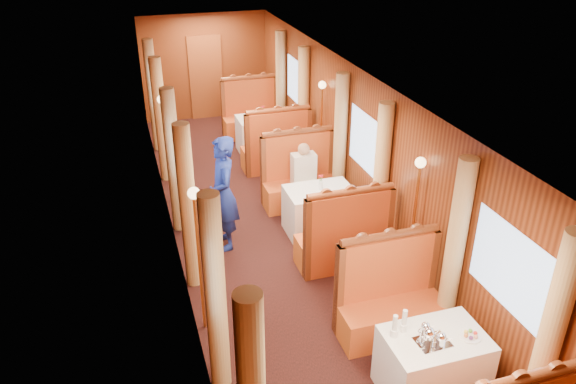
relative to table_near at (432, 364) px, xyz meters
name	(u,v)px	position (x,y,z in m)	size (l,w,h in m)	color
floor	(274,238)	(-0.75, 3.50, -0.38)	(3.00, 12.00, 0.01)	black
ceiling	(272,84)	(-0.75, 3.50, 2.12)	(3.00, 12.00, 0.01)	silver
wall_far	(205,67)	(-0.75, 9.50, 0.88)	(3.00, 2.50, 0.01)	brown
wall_left	(171,180)	(-2.25, 3.50, 0.88)	(12.00, 2.50, 0.01)	brown
wall_right	(366,155)	(0.75, 3.50, 0.88)	(12.00, 2.50, 0.01)	brown
doorway_far	(206,78)	(-0.75, 9.47, 0.62)	(0.80, 0.04, 2.00)	brown
table_near	(432,364)	(0.00, 0.00, 0.00)	(1.05, 0.72, 0.75)	white
banquette_near_aft	(390,303)	(0.00, 1.01, 0.05)	(1.30, 0.55, 1.34)	#AF2813
table_mid	(319,211)	(0.00, 3.50, 0.00)	(1.05, 0.72, 0.75)	white
banquette_mid_fwd	(344,241)	(0.00, 2.49, 0.05)	(1.30, 0.55, 1.34)	#AF2813
banquette_mid_aft	(300,181)	(0.00, 4.51, 0.05)	(1.30, 0.55, 1.34)	#AF2813
table_far	(263,134)	(0.00, 7.00, 0.00)	(1.05, 0.72, 0.75)	white
banquette_far_fwd	(276,150)	(0.00, 5.99, 0.05)	(1.30, 0.55, 1.34)	#AF2813
banquette_far_aft	(251,117)	(0.00, 8.01, 0.05)	(1.30, 0.55, 1.34)	#AF2813
tea_tray	(433,342)	(-0.09, -0.07, 0.38)	(0.34, 0.26, 0.01)	silver
teapot_left	(428,338)	(-0.14, -0.06, 0.45)	(0.19, 0.14, 0.15)	silver
teapot_right	(441,341)	(-0.04, -0.13, 0.44)	(0.16, 0.12, 0.13)	silver
teapot_back	(425,331)	(-0.11, 0.06, 0.44)	(0.15, 0.12, 0.13)	silver
fruit_plate	(470,336)	(0.33, -0.10, 0.39)	(0.22, 0.22, 0.05)	white
cup_inboard	(394,328)	(-0.42, 0.14, 0.48)	(0.08, 0.08, 0.26)	white
cup_outboard	(404,323)	(-0.28, 0.19, 0.48)	(0.08, 0.08, 0.26)	white
rose_vase_mid	(321,179)	(0.01, 3.51, 0.55)	(0.06, 0.06, 0.36)	silver
rose_vase_far	(263,109)	(0.01, 7.00, 0.55)	(0.06, 0.06, 0.36)	silver
window_left_near	(218,327)	(-2.24, 0.00, 1.07)	(1.20, 0.90, 0.01)	#8BADD9
curtain_left_near_b	(215,297)	(-2.13, 0.78, 0.80)	(0.22, 0.22, 2.35)	tan
window_right_near	(510,269)	(0.74, 0.00, 1.07)	(1.20, 0.90, 0.01)	#8BADD9
curtain_right_near_a	(549,343)	(0.63, -0.78, 0.80)	(0.22, 0.22, 2.35)	tan
curtain_right_near_b	(454,252)	(0.63, 0.78, 0.80)	(0.22, 0.22, 2.35)	tan
window_left_mid	(171,167)	(-2.24, 3.50, 1.07)	(1.20, 0.90, 0.01)	#8BADD9
curtain_left_mid_a	(188,208)	(-2.13, 2.72, 0.80)	(0.22, 0.22, 2.35)	tan
curtain_left_mid_b	(174,162)	(-2.13, 4.28, 0.80)	(0.22, 0.22, 2.35)	tan
window_right_mid	(366,143)	(0.74, 3.50, 1.07)	(1.20, 0.90, 0.01)	#8BADD9
curtain_right_mid_a	(381,181)	(0.63, 2.72, 0.80)	(0.22, 0.22, 2.35)	tan
curtain_right_mid_b	(340,142)	(0.63, 4.28, 0.80)	(0.22, 0.22, 2.35)	tan
window_left_far	(150,94)	(-2.24, 7.00, 1.07)	(1.20, 0.90, 0.01)	#8BADD9
curtain_left_far_a	(161,121)	(-2.13, 6.22, 0.80)	(0.22, 0.22, 2.35)	tan
curtain_left_far_b	(153,96)	(-2.13, 7.78, 0.80)	(0.22, 0.22, 2.35)	tan
window_right_far	(296,82)	(0.74, 7.00, 1.07)	(1.20, 0.90, 0.01)	#8BADD9
curtain_right_far_a	(303,107)	(0.63, 6.22, 0.80)	(0.22, 0.22, 2.35)	tan
curtain_right_far_b	(281,85)	(0.63, 7.78, 0.80)	(0.22, 0.22, 2.35)	tan
sconce_left_fore	(197,232)	(-2.15, 1.75, 1.01)	(0.14, 0.14, 1.95)	#BF8C3F
sconce_right_fore	(416,198)	(0.65, 1.75, 1.01)	(0.14, 0.14, 1.95)	#BF8C3F
sconce_left_aft	(164,128)	(-2.15, 5.25, 1.01)	(0.14, 0.14, 1.95)	#BF8C3F
sconce_right_aft	(322,112)	(0.65, 5.25, 1.01)	(0.14, 0.14, 1.95)	#BF8C3F
steward	(223,194)	(-1.51, 3.54, 0.52)	(0.65, 0.43, 1.78)	navy
passenger	(304,170)	(0.00, 4.28, 0.37)	(0.40, 0.44, 0.76)	beige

